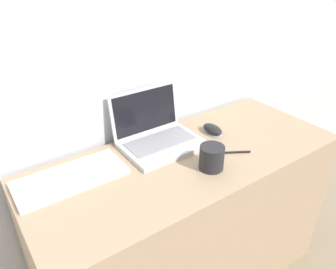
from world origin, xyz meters
The scene contains 7 objects.
wall_back centered at (0.00, 0.59, 1.25)m, with size 7.00×0.04×2.50m.
desk centered at (0.00, 0.28, 0.38)m, with size 1.34×0.55×0.75m.
laptop centered at (-0.05, 0.44, 0.80)m, with size 0.34×0.28×0.22m.
drink_cup centered at (0.02, 0.16, 0.80)m, with size 0.10×0.10×0.10m.
computer_mouse centered at (0.21, 0.37, 0.77)m, with size 0.07×0.12×0.04m.
external_keyboard centered at (-0.46, 0.40, 0.76)m, with size 0.40×0.18×0.02m.
pen centered at (0.17, 0.18, 0.76)m, with size 0.12×0.08×0.01m.
Camera 1 is at (-0.72, -0.60, 1.49)m, focal length 35.00 mm.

